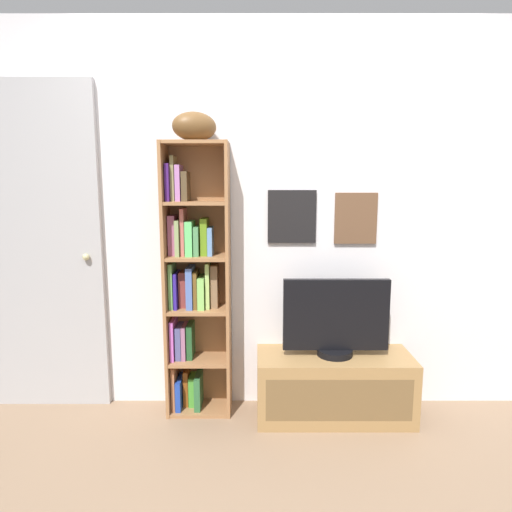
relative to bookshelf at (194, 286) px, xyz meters
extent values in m
cube|color=silver|center=(0.52, 0.12, 0.41)|extent=(4.80, 0.06, 2.47)
cube|color=black|center=(0.62, 0.08, 0.43)|extent=(0.31, 0.02, 0.34)
cube|color=#C1B490|center=(0.62, 0.08, 0.43)|extent=(0.26, 0.01, 0.29)
cube|color=brown|center=(1.03, 0.08, 0.42)|extent=(0.27, 0.02, 0.32)
cube|color=#9E9CBC|center=(1.03, 0.08, 0.42)|extent=(0.22, 0.01, 0.27)
cube|color=#96673F|center=(-0.16, -0.03, 0.03)|extent=(0.02, 0.24, 1.71)
cube|color=#96673F|center=(0.22, -0.03, 0.03)|extent=(0.02, 0.24, 1.71)
cube|color=#96673F|center=(0.03, 0.09, 0.03)|extent=(0.40, 0.01, 1.71)
cube|color=#96673F|center=(0.03, -0.03, -0.82)|extent=(0.36, 0.23, 0.02)
cube|color=#96673F|center=(0.03, -0.03, -0.48)|extent=(0.36, 0.23, 0.02)
cube|color=#96673F|center=(0.03, -0.03, -0.15)|extent=(0.36, 0.23, 0.02)
cube|color=#96673F|center=(0.03, -0.03, 0.19)|extent=(0.36, 0.23, 0.02)
cube|color=#96673F|center=(0.03, -0.03, 0.52)|extent=(0.36, 0.23, 0.02)
cube|color=#96673F|center=(0.03, -0.03, 0.88)|extent=(0.36, 0.23, 0.02)
cube|color=#B26C45|center=(-0.13, -0.01, -0.66)|extent=(0.02, 0.18, 0.29)
cube|color=#1E3EA2|center=(-0.10, -0.01, -0.71)|extent=(0.03, 0.20, 0.19)
cube|color=brown|center=(-0.06, 0.02, -0.69)|extent=(0.03, 0.12, 0.24)
cube|color=green|center=(-0.02, 0.02, -0.71)|extent=(0.04, 0.13, 0.20)
cube|color=#2B6035|center=(0.02, -0.01, -0.70)|extent=(0.04, 0.19, 0.22)
cube|color=#BE5BC2|center=(-0.13, -0.01, -0.34)|extent=(0.02, 0.19, 0.26)
cube|color=#4C5084|center=(-0.10, 0.00, -0.37)|extent=(0.04, 0.17, 0.21)
cube|color=#925E81|center=(-0.06, 0.00, -0.37)|extent=(0.03, 0.17, 0.21)
cube|color=#204E27|center=(-0.03, 0.01, -0.36)|extent=(0.04, 0.16, 0.22)
cube|color=#6FB05C|center=(-0.13, 0.00, 0.01)|extent=(0.02, 0.17, 0.29)
cube|color=#2E1F91|center=(-0.10, 0.00, -0.02)|extent=(0.02, 0.18, 0.23)
cube|color=brown|center=(-0.07, 0.02, -0.02)|extent=(0.04, 0.13, 0.23)
cube|color=#4A67AF|center=(-0.02, 0.00, -0.01)|extent=(0.04, 0.18, 0.26)
cube|color=brown|center=(0.02, 0.00, -0.02)|extent=(0.02, 0.16, 0.23)
cube|color=#80C45B|center=(0.06, -0.01, -0.04)|extent=(0.04, 0.18, 0.20)
cube|color=#A5CA6B|center=(0.09, 0.01, 0.01)|extent=(0.02, 0.16, 0.29)
cube|color=#806245|center=(0.13, 0.02, 0.00)|extent=(0.04, 0.13, 0.27)
cube|color=#AC5B81|center=(-0.12, 0.02, 0.32)|extent=(0.04, 0.14, 0.25)
cube|color=#83995F|center=(-0.08, 0.00, 0.31)|extent=(0.03, 0.18, 0.22)
cube|color=#C8655E|center=(-0.05, 0.01, 0.34)|extent=(0.02, 0.15, 0.29)
cube|color=#5CC768|center=(-0.01, 0.00, 0.30)|extent=(0.04, 0.18, 0.21)
cube|color=#498852|center=(0.03, 0.00, 0.29)|extent=(0.03, 0.17, 0.18)
cube|color=#5E871A|center=(0.08, 0.01, 0.31)|extent=(0.04, 0.14, 0.23)
cube|color=#5D89BF|center=(0.11, 0.01, 0.28)|extent=(0.03, 0.15, 0.17)
cube|color=#3D1A69|center=(-0.13, -0.01, 0.64)|extent=(0.02, 0.18, 0.22)
cube|color=olive|center=(-0.11, 0.01, 0.67)|extent=(0.02, 0.14, 0.27)
cube|color=#AE6EB1|center=(-0.07, 0.01, 0.64)|extent=(0.03, 0.15, 0.22)
cube|color=#4C3C26|center=(-0.03, 0.01, 0.62)|extent=(0.04, 0.15, 0.18)
ellipsoid|color=brown|center=(0.03, -0.03, 0.97)|extent=(0.32, 0.27, 0.17)
cube|color=olive|center=(0.89, -0.10, -0.62)|extent=(0.97, 0.40, 0.41)
cube|color=brown|center=(0.89, -0.30, -0.62)|extent=(0.87, 0.01, 0.26)
cylinder|color=black|center=(0.89, -0.10, -0.40)|extent=(0.22, 0.22, 0.04)
cube|color=black|center=(0.89, -0.10, -0.16)|extent=(0.65, 0.04, 0.44)
cube|color=#AFCBEA|center=(0.89, -0.12, -0.16)|extent=(0.61, 0.01, 0.40)
cube|color=#A3A2A3|center=(-0.97, 0.07, 0.22)|extent=(0.76, 0.04, 2.10)
cube|color=gray|center=(-0.97, 0.06, 0.64)|extent=(0.49, 0.01, 0.76)
cube|color=gray|center=(-0.97, 0.06, -0.24)|extent=(0.49, 0.01, 0.76)
sphere|color=tan|center=(-0.68, 0.03, 0.18)|extent=(0.04, 0.04, 0.04)
camera|label=1|loc=(0.40, -2.77, 0.64)|focal=31.49mm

